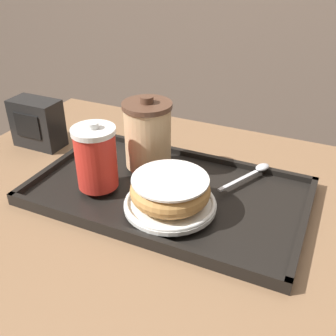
# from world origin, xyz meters

# --- Properties ---
(cafe_table) EXTENTS (0.97, 0.76, 0.76)m
(cafe_table) POSITION_xyz_m (0.00, 0.00, 0.59)
(cafe_table) COLOR #846042
(cafe_table) RESTS_ON ground_plane
(serving_tray) EXTENTS (0.53, 0.31, 0.02)m
(serving_tray) POSITION_xyz_m (0.02, 0.02, 0.76)
(serving_tray) COLOR black
(serving_tray) RESTS_ON cafe_table
(coffee_cup_front) EXTENTS (0.08, 0.08, 0.13)m
(coffee_cup_front) POSITION_xyz_m (-0.10, -0.04, 0.84)
(coffee_cup_front) COLOR red
(coffee_cup_front) RESTS_ON serving_tray
(coffee_cup_rear) EXTENTS (0.10, 0.10, 0.15)m
(coffee_cup_rear) POSITION_xyz_m (-0.05, 0.07, 0.85)
(coffee_cup_rear) COLOR #E0B784
(coffee_cup_rear) RESTS_ON serving_tray
(plate_with_chocolate_donut) EXTENTS (0.17, 0.17, 0.01)m
(plate_with_chocolate_donut) POSITION_xyz_m (0.05, -0.04, 0.79)
(plate_with_chocolate_donut) COLOR white
(plate_with_chocolate_donut) RESTS_ON serving_tray
(donut_chocolate_glazed) EXTENTS (0.14, 0.14, 0.05)m
(donut_chocolate_glazed) POSITION_xyz_m (0.05, -0.04, 0.82)
(donut_chocolate_glazed) COLOR tan
(donut_chocolate_glazed) RESTS_ON plate_with_chocolate_donut
(spoon) EXTENTS (0.08, 0.14, 0.01)m
(spoon) POSITION_xyz_m (0.16, 0.14, 0.79)
(spoon) COLOR silver
(spoon) RESTS_ON serving_tray
(napkin_dispenser) EXTENTS (0.12, 0.07, 0.12)m
(napkin_dispenser) POSITION_xyz_m (-0.36, 0.09, 0.82)
(napkin_dispenser) COLOR black
(napkin_dispenser) RESTS_ON cafe_table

